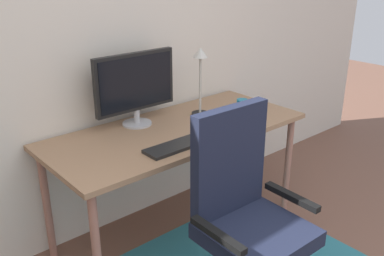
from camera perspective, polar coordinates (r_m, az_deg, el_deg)
wall_back at (r=2.57m, az=-15.90°, el=12.27°), size 6.00×0.10×2.60m
desk at (r=2.62m, az=-1.92°, el=-1.32°), size 1.60×0.70×0.73m
monitor at (r=2.59m, az=-7.51°, el=5.72°), size 0.54×0.18×0.44m
keyboard at (r=2.34m, az=-1.47°, el=-2.19°), size 0.43×0.13×0.02m
computer_mouse at (r=2.57m, az=3.86°, el=0.22°), size 0.06×0.10×0.03m
coffee_cup at (r=2.85m, az=6.63°, el=2.89°), size 0.07×0.07×0.09m
cell_phone at (r=3.02m, az=7.76°, el=3.08°), size 0.10×0.15×0.01m
desk_lamp at (r=2.73m, az=1.11°, el=7.52°), size 0.11×0.11×0.44m
office_chair at (r=2.16m, az=7.26°, el=-14.58°), size 0.56×0.56×1.06m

